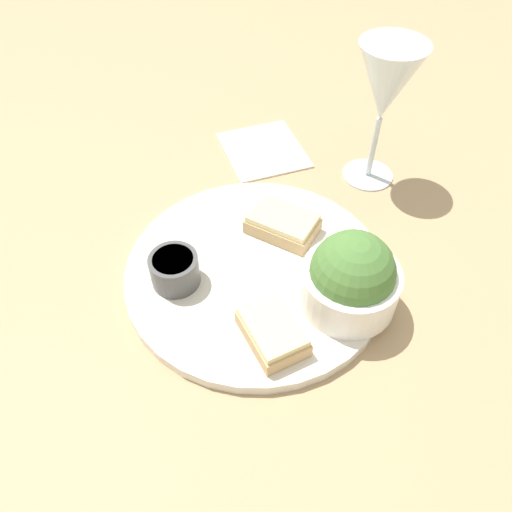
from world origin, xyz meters
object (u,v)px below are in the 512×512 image
object	(u,v)px
sauce_ramekin	(174,269)
salad_bowl	(351,279)
wine_glass	(386,87)
cheese_toast_near	(283,224)
napkin	(263,149)
cheese_toast_far	(272,332)

from	to	relation	value
sauce_ramekin	salad_bowl	bearing A→B (deg)	-125.17
sauce_ramekin	wine_glass	size ratio (longest dim) A/B	0.28
salad_bowl	wine_glass	distance (m)	0.25
cheese_toast_near	napkin	bearing A→B (deg)	-20.10
napkin	sauce_ramekin	bearing A→B (deg)	132.02
salad_bowl	sauce_ramekin	xyz separation A→B (m)	(0.11, 0.15, -0.02)
cheese_toast_near	cheese_toast_far	distance (m)	0.15
sauce_ramekin	cheese_toast_near	xyz separation A→B (m)	(0.01, -0.14, -0.01)
salad_bowl	cheese_toast_far	bearing A→B (deg)	93.93
sauce_ramekin	wine_glass	world-z (taller)	wine_glass
sauce_ramekin	cheese_toast_far	distance (m)	0.13
cheese_toast_near	wine_glass	size ratio (longest dim) A/B	0.51
cheese_toast_far	napkin	size ratio (longest dim) A/B	0.53
salad_bowl	cheese_toast_far	size ratio (longest dim) A/B	1.42
cheese_toast_near	sauce_ramekin	bearing A→B (deg)	95.86
cheese_toast_far	wine_glass	xyz separation A→B (m)	(0.18, -0.25, 0.11)
salad_bowl	cheese_toast_far	xyz separation A→B (m)	(-0.01, 0.09, -0.02)
sauce_ramekin	cheese_toast_near	distance (m)	0.14
napkin	wine_glass	bearing A→B (deg)	-138.15
sauce_ramekin	cheese_toast_far	size ratio (longest dim) A/B	0.74
cheese_toast_near	napkin	world-z (taller)	cheese_toast_near
sauce_ramekin	wine_glass	distance (m)	0.33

